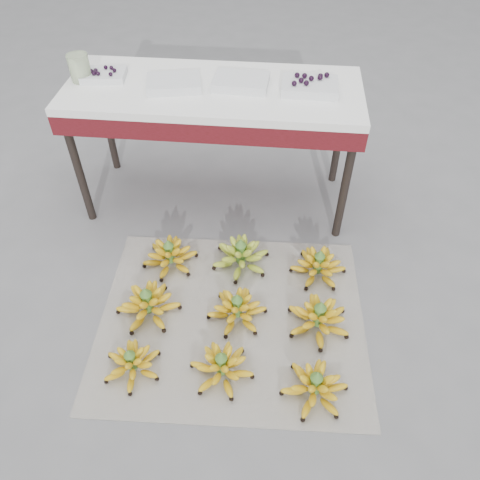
# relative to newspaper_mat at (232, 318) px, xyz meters

# --- Properties ---
(ground) EXTENTS (60.00, 60.00, 0.00)m
(ground) POSITION_rel_newspaper_mat_xyz_m (-0.07, -0.01, -0.00)
(ground) COLOR slate
(ground) RESTS_ON ground
(newspaper_mat) EXTENTS (1.29, 1.10, 0.01)m
(newspaper_mat) POSITION_rel_newspaper_mat_xyz_m (0.00, 0.00, 0.00)
(newspaper_mat) COLOR white
(newspaper_mat) RESTS_ON ground
(bunch_front_left) EXTENTS (0.33, 0.33, 0.15)m
(bunch_front_left) POSITION_rel_newspaper_mat_xyz_m (-0.40, -0.31, 0.06)
(bunch_front_left) COLOR yellow
(bunch_front_left) RESTS_ON newspaper_mat
(bunch_front_center) EXTENTS (0.31, 0.31, 0.17)m
(bunch_front_center) POSITION_rel_newspaper_mat_xyz_m (-0.01, -0.29, 0.06)
(bunch_front_center) COLOR yellow
(bunch_front_center) RESTS_ON newspaper_mat
(bunch_front_right) EXTENTS (0.29, 0.29, 0.17)m
(bunch_front_right) POSITION_rel_newspaper_mat_xyz_m (0.38, -0.35, 0.06)
(bunch_front_right) COLOR yellow
(bunch_front_right) RESTS_ON newspaper_mat
(bunch_mid_left) EXTENTS (0.30, 0.30, 0.18)m
(bunch_mid_left) POSITION_rel_newspaper_mat_xyz_m (-0.40, -0.00, 0.07)
(bunch_mid_left) COLOR yellow
(bunch_mid_left) RESTS_ON newspaper_mat
(bunch_mid_center) EXTENTS (0.31, 0.31, 0.17)m
(bunch_mid_center) POSITION_rel_newspaper_mat_xyz_m (0.02, 0.01, 0.06)
(bunch_mid_center) COLOR yellow
(bunch_mid_center) RESTS_ON newspaper_mat
(bunch_mid_right) EXTENTS (0.38, 0.38, 0.18)m
(bunch_mid_right) POSITION_rel_newspaper_mat_xyz_m (0.40, -0.00, 0.06)
(bunch_mid_right) COLOR yellow
(bunch_mid_right) RESTS_ON newspaper_mat
(bunch_back_left) EXTENTS (0.35, 0.35, 0.17)m
(bunch_back_left) POSITION_rel_newspaper_mat_xyz_m (-0.36, 0.32, 0.06)
(bunch_back_left) COLOR yellow
(bunch_back_left) RESTS_ON newspaper_mat
(bunch_back_center) EXTENTS (0.38, 0.38, 0.18)m
(bunch_back_center) POSITION_rel_newspaper_mat_xyz_m (0.01, 0.35, 0.07)
(bunch_back_center) COLOR olive
(bunch_back_center) RESTS_ON newspaper_mat
(bunch_back_right) EXTENTS (0.36, 0.36, 0.17)m
(bunch_back_right) POSITION_rel_newspaper_mat_xyz_m (0.41, 0.33, 0.06)
(bunch_back_right) COLOR yellow
(bunch_back_right) RESTS_ON newspaper_mat
(vendor_table) EXTENTS (1.52, 0.61, 0.73)m
(vendor_table) POSITION_rel_newspaper_mat_xyz_m (-0.19, 0.89, 0.64)
(vendor_table) COLOR black
(vendor_table) RESTS_ON ground
(tray_far_left) EXTENTS (0.24, 0.18, 0.06)m
(tray_far_left) POSITION_rel_newspaper_mat_xyz_m (-0.76, 0.93, 0.75)
(tray_far_left) COLOR silver
(tray_far_left) RESTS_ON vendor_table
(tray_left) EXTENTS (0.30, 0.25, 0.04)m
(tray_left) POSITION_rel_newspaper_mat_xyz_m (-0.38, 0.86, 0.75)
(tray_left) COLOR silver
(tray_left) RESTS_ON vendor_table
(tray_right) EXTENTS (0.29, 0.21, 0.04)m
(tray_right) POSITION_rel_newspaper_mat_xyz_m (-0.05, 0.91, 0.75)
(tray_right) COLOR silver
(tray_right) RESTS_ON vendor_table
(tray_far_right) EXTENTS (0.28, 0.21, 0.07)m
(tray_far_right) POSITION_rel_newspaper_mat_xyz_m (0.30, 0.90, 0.75)
(tray_far_right) COLOR silver
(tray_far_right) RESTS_ON vendor_table
(glass_jar) EXTENTS (0.11, 0.11, 0.13)m
(glass_jar) POSITION_rel_newspaper_mat_xyz_m (-0.87, 0.89, 0.79)
(glass_jar) COLOR beige
(glass_jar) RESTS_ON vendor_table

